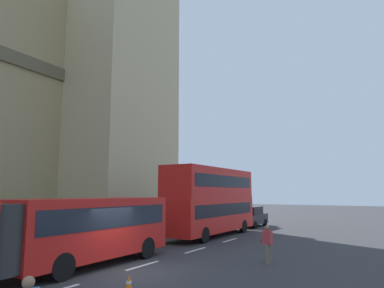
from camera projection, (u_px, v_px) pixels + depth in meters
name	position (u px, v px, depth m)	size (l,w,h in m)	color
ground_plane	(125.00, 271.00, 13.68)	(160.00, 160.00, 0.00)	#333335
lane_centre_marking	(104.00, 277.00, 12.71)	(25.20, 0.16, 0.01)	silver
double_decker_bus	(212.00, 199.00, 24.97)	(10.21, 2.54, 4.90)	red
sedan_lead	(251.00, 217.00, 31.66)	(4.40, 1.86, 1.85)	black
traffic_cone_west	(129.00, 284.00, 10.67)	(0.36, 0.36, 0.58)	black
traffic_cone_middle	(264.00, 237.00, 22.01)	(0.36, 0.36, 0.58)	black
pedestrian_by_kerb	(268.00, 243.00, 15.14)	(0.35, 0.45, 1.69)	#726651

